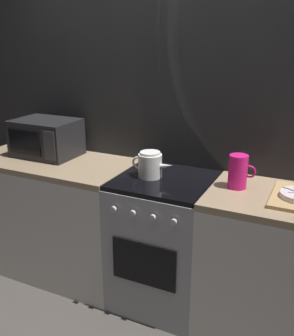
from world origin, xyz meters
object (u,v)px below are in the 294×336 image
Objects in this scene: microwave at (46,138)px; pitcher at (238,172)px; kettle at (150,165)px; stove_unit at (164,241)px.

pitcher is at bearing -1.40° from microwave.
pitcher is at bearing 6.06° from kettle.
stove_unit is at bearing -174.58° from pitcher.
pitcher reaches higher than kettle.
kettle reaches higher than stove_unit.
microwave is 2.30× the size of pitcher.
kettle is (0.90, -0.09, -0.05)m from microwave.
stove_unit is at bearing 9.09° from kettle.
pitcher reaches higher than stove_unit.
stove_unit is 0.54m from kettle.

